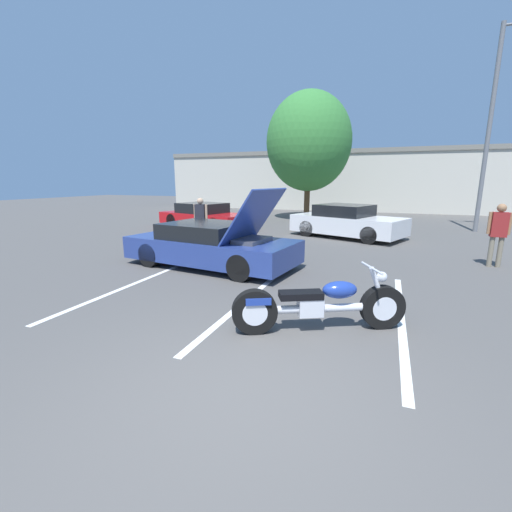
{
  "coord_description": "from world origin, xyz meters",
  "views": [
    {
      "loc": [
        1.27,
        -2.84,
        2.21
      ],
      "look_at": [
        -0.99,
        3.11,
        0.8
      ],
      "focal_mm": 24.0,
      "sensor_mm": 36.0,
      "label": 1
    }
  ],
  "objects_px": {
    "parked_car_mid_row": "(347,222)",
    "spectator_by_show_car": "(498,230)",
    "show_car_hood_open": "(212,245)",
    "light_pole": "(492,123)",
    "tree_background": "(309,142)",
    "spectator_near_motorcycle": "(201,218)",
    "motorcycle": "(319,305)",
    "parked_car_left_row": "(205,216)"
  },
  "relations": [
    {
      "from": "parked_car_mid_row",
      "to": "spectator_by_show_car",
      "type": "bearing_deg",
      "value": -18.94
    },
    {
      "from": "spectator_by_show_car",
      "to": "show_car_hood_open",
      "type": "bearing_deg",
      "value": -159.72
    },
    {
      "from": "light_pole",
      "to": "spectator_by_show_car",
      "type": "bearing_deg",
      "value": -98.59
    },
    {
      "from": "parked_car_mid_row",
      "to": "show_car_hood_open",
      "type": "bearing_deg",
      "value": -92.64
    },
    {
      "from": "show_car_hood_open",
      "to": "tree_background",
      "type": "bearing_deg",
      "value": 98.76
    },
    {
      "from": "spectator_near_motorcycle",
      "to": "spectator_by_show_car",
      "type": "xyz_separation_m",
      "value": [
        8.65,
        0.06,
        0.0
      ]
    },
    {
      "from": "light_pole",
      "to": "motorcycle",
      "type": "height_order",
      "value": "light_pole"
    },
    {
      "from": "motorcycle",
      "to": "show_car_hood_open",
      "type": "xyz_separation_m",
      "value": [
        -3.36,
        2.96,
        0.16
      ]
    },
    {
      "from": "tree_background",
      "to": "spectator_by_show_car",
      "type": "relative_size",
      "value": 4.27
    },
    {
      "from": "show_car_hood_open",
      "to": "spectator_by_show_car",
      "type": "xyz_separation_m",
      "value": [
        6.91,
        2.55,
        0.41
      ]
    },
    {
      "from": "tree_background",
      "to": "show_car_hood_open",
      "type": "xyz_separation_m",
      "value": [
        0.16,
        -11.88,
        -3.74
      ]
    },
    {
      "from": "parked_car_left_row",
      "to": "parked_car_mid_row",
      "type": "relative_size",
      "value": 1.05
    },
    {
      "from": "show_car_hood_open",
      "to": "spectator_near_motorcycle",
      "type": "bearing_deg",
      "value": 133.01
    },
    {
      "from": "tree_background",
      "to": "spectator_by_show_car",
      "type": "height_order",
      "value": "tree_background"
    },
    {
      "from": "light_pole",
      "to": "parked_car_mid_row",
      "type": "xyz_separation_m",
      "value": [
        -5.24,
        -3.61,
        -3.93
      ]
    },
    {
      "from": "tree_background",
      "to": "motorcycle",
      "type": "xyz_separation_m",
      "value": [
        3.52,
        -14.84,
        -3.9
      ]
    },
    {
      "from": "spectator_near_motorcycle",
      "to": "spectator_by_show_car",
      "type": "relative_size",
      "value": 1.0
    },
    {
      "from": "spectator_by_show_car",
      "to": "parked_car_mid_row",
      "type": "bearing_deg",
      "value": 139.46
    },
    {
      "from": "tree_background",
      "to": "spectator_by_show_car",
      "type": "bearing_deg",
      "value": -52.86
    },
    {
      "from": "light_pole",
      "to": "motorcycle",
      "type": "relative_size",
      "value": 3.44
    },
    {
      "from": "light_pole",
      "to": "spectator_near_motorcycle",
      "type": "distance_m",
      "value": 12.64
    },
    {
      "from": "spectator_near_motorcycle",
      "to": "show_car_hood_open",
      "type": "bearing_deg",
      "value": -55.01
    },
    {
      "from": "motorcycle",
      "to": "parked_car_mid_row",
      "type": "relative_size",
      "value": 0.52
    },
    {
      "from": "tree_background",
      "to": "show_car_hood_open",
      "type": "height_order",
      "value": "tree_background"
    },
    {
      "from": "tree_background",
      "to": "show_car_hood_open",
      "type": "bearing_deg",
      "value": -89.25
    },
    {
      "from": "spectator_near_motorcycle",
      "to": "spectator_by_show_car",
      "type": "distance_m",
      "value": 8.65
    },
    {
      "from": "tree_background",
      "to": "parked_car_mid_row",
      "type": "bearing_deg",
      "value": -63.27
    },
    {
      "from": "parked_car_left_row",
      "to": "parked_car_mid_row",
      "type": "distance_m",
      "value": 6.62
    },
    {
      "from": "tree_background",
      "to": "spectator_by_show_car",
      "type": "distance_m",
      "value": 12.16
    },
    {
      "from": "show_car_hood_open",
      "to": "parked_car_left_row",
      "type": "xyz_separation_m",
      "value": [
        -3.86,
        6.51,
        -0.0
      ]
    },
    {
      "from": "parked_car_left_row",
      "to": "spectator_near_motorcycle",
      "type": "relative_size",
      "value": 2.98
    },
    {
      "from": "motorcycle",
      "to": "show_car_hood_open",
      "type": "bearing_deg",
      "value": 112.21
    },
    {
      "from": "parked_car_left_row",
      "to": "spectator_near_motorcycle",
      "type": "xyz_separation_m",
      "value": [
        2.12,
        -4.02,
        0.41
      ]
    },
    {
      "from": "tree_background",
      "to": "parked_car_mid_row",
      "type": "distance_m",
      "value": 7.44
    },
    {
      "from": "parked_car_left_row",
      "to": "light_pole",
      "type": "bearing_deg",
      "value": 31.6
    },
    {
      "from": "motorcycle",
      "to": "spectator_near_motorcycle",
      "type": "relative_size",
      "value": 1.48
    },
    {
      "from": "show_car_hood_open",
      "to": "parked_car_mid_row",
      "type": "bearing_deg",
      "value": 73.77
    },
    {
      "from": "motorcycle",
      "to": "light_pole",
      "type": "bearing_deg",
      "value": 43.48
    },
    {
      "from": "spectator_near_motorcycle",
      "to": "parked_car_mid_row",
      "type": "bearing_deg",
      "value": 38.87
    },
    {
      "from": "spectator_by_show_car",
      "to": "parked_car_left_row",
      "type": "bearing_deg",
      "value": 159.81
    },
    {
      "from": "parked_car_mid_row",
      "to": "motorcycle",
      "type": "bearing_deg",
      "value": -64.53
    },
    {
      "from": "tree_background",
      "to": "spectator_near_motorcycle",
      "type": "relative_size",
      "value": 4.29
    }
  ]
}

